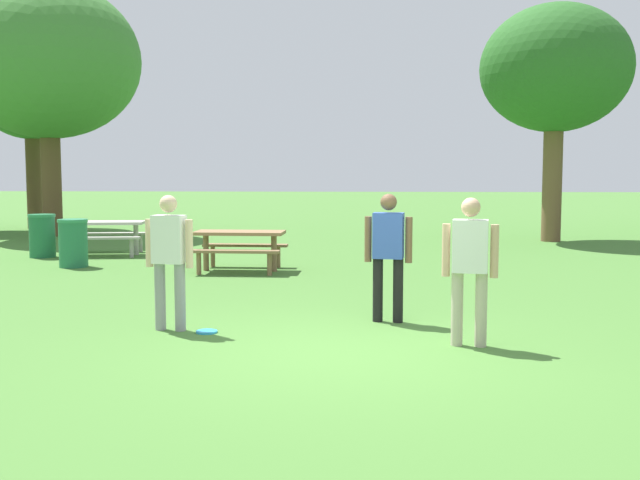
# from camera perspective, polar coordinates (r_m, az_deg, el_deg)

# --- Properties ---
(ground_plane) EXTENTS (120.00, 120.00, 0.00)m
(ground_plane) POSITION_cam_1_polar(r_m,az_deg,el_deg) (8.16, 1.68, -8.45)
(ground_plane) COLOR #447530
(person_thrower) EXTENTS (0.60, 0.28, 1.64)m
(person_thrower) POSITION_cam_1_polar(r_m,az_deg,el_deg) (8.44, 11.22, -1.59)
(person_thrower) COLOR #B7AD93
(person_thrower) RESTS_ON ground
(person_catcher) EXTENTS (0.60, 0.28, 1.64)m
(person_catcher) POSITION_cam_1_polar(r_m,az_deg,el_deg) (9.28, -11.28, -0.97)
(person_catcher) COLOR gray
(person_catcher) RESTS_ON ground
(person_bystander) EXTENTS (0.60, 0.28, 1.64)m
(person_bystander) POSITION_cam_1_polar(r_m,az_deg,el_deg) (9.64, 5.16, -0.66)
(person_bystander) COLOR black
(person_bystander) RESTS_ON ground
(frisbee) EXTENTS (0.25, 0.25, 0.03)m
(frisbee) POSITION_cam_1_polar(r_m,az_deg,el_deg) (9.20, -8.53, -6.84)
(frisbee) COLOR #2D9EDB
(frisbee) RESTS_ON ground
(picnic_table_near) EXTENTS (1.74, 1.46, 0.77)m
(picnic_table_near) POSITION_cam_1_polar(r_m,az_deg,el_deg) (14.61, -6.06, -0.14)
(picnic_table_near) COLOR olive
(picnic_table_near) RESTS_ON ground
(picnic_table_far) EXTENTS (1.86, 1.61, 0.77)m
(picnic_table_far) POSITION_cam_1_polar(r_m,az_deg,el_deg) (17.96, -15.78, 0.70)
(picnic_table_far) COLOR #B2ADA3
(picnic_table_far) RESTS_ON ground
(trash_can_beside_table) EXTENTS (0.59, 0.59, 0.96)m
(trash_can_beside_table) POSITION_cam_1_polar(r_m,az_deg,el_deg) (15.91, -18.09, -0.22)
(trash_can_beside_table) COLOR #237047
(trash_can_beside_table) RESTS_ON ground
(trash_can_further_along) EXTENTS (0.59, 0.59, 0.96)m
(trash_can_further_along) POSITION_cam_1_polar(r_m,az_deg,el_deg) (17.93, -20.19, 0.31)
(trash_can_further_along) COLOR #1E663D
(trash_can_further_along) RESTS_ON ground
(tree_broad_center) EXTENTS (3.49, 3.49, 5.91)m
(tree_broad_center) POSITION_cam_1_polar(r_m,az_deg,el_deg) (26.92, -20.92, 10.12)
(tree_broad_center) COLOR brown
(tree_broad_center) RESTS_ON ground
(tree_far_right) EXTENTS (5.34, 5.34, 7.39)m
(tree_far_right) POSITION_cam_1_polar(r_m,az_deg,el_deg) (23.90, -19.83, 12.56)
(tree_far_right) COLOR brown
(tree_far_right) RESTS_ON ground
(tree_slender_mid) EXTENTS (4.00, 4.00, 6.36)m
(tree_slender_mid) POSITION_cam_1_polar(r_m,az_deg,el_deg) (21.69, 17.30, 12.12)
(tree_slender_mid) COLOR brown
(tree_slender_mid) RESTS_ON ground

